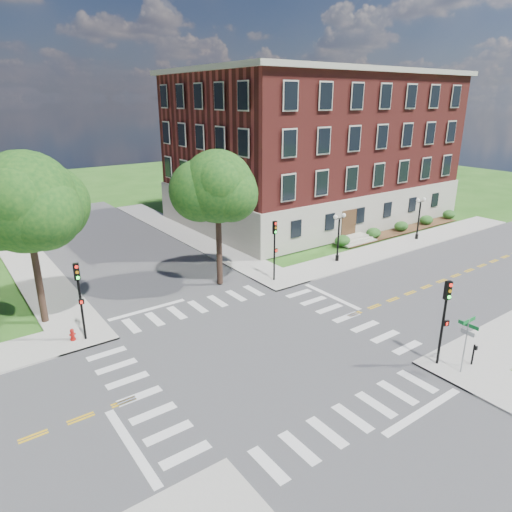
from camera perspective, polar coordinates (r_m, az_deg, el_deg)
ground at (r=26.75m, az=0.34°, el=-11.77°), size 160.00×160.00×0.00m
road_ew at (r=26.75m, az=0.34°, el=-11.76°), size 90.00×12.00×0.01m
road_ns at (r=26.75m, az=0.34°, el=-11.75°), size 12.00×90.00×0.01m
sidewalk_ne at (r=46.62m, az=4.42°, el=2.01°), size 34.00×34.00×0.12m
crosswalk_east at (r=31.04m, az=11.22°, el=-7.54°), size 2.20×10.20×0.02m
stop_bar_east at (r=33.95m, az=9.40°, el=-5.02°), size 0.40×5.50×0.00m
main_building at (r=55.52m, az=7.12°, el=13.40°), size 30.60×22.40×16.50m
shrub_row at (r=51.91m, az=17.62°, el=2.86°), size 18.00×2.00×1.30m
tree_c at (r=30.34m, az=-26.86°, el=5.99°), size 6.10×6.10×10.86m
tree_d at (r=33.49m, az=-4.84°, el=8.60°), size 5.33×5.33×10.23m
traffic_signal_se at (r=25.87m, az=22.53°, el=-6.51°), size 0.38×0.45×4.80m
traffic_signal_ne at (r=35.15m, az=2.34°, el=1.64°), size 0.36×0.41×4.80m
traffic_signal_nw at (r=28.23m, az=-21.21°, el=-4.19°), size 0.38×0.45×4.80m
twin_lamp_west at (r=40.30m, az=10.27°, el=2.65°), size 1.36×0.36×4.23m
twin_lamp_east at (r=48.89m, az=19.71°, el=4.73°), size 1.36×0.36×4.23m
street_sign_pole at (r=25.93m, az=24.85°, el=-8.95°), size 1.10×1.10×3.10m
push_button_post at (r=27.56m, az=25.55°, el=-10.94°), size 0.14×0.21×1.20m
fire_hydrant at (r=29.49m, az=-21.96°, el=-9.13°), size 0.35×0.35×0.75m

